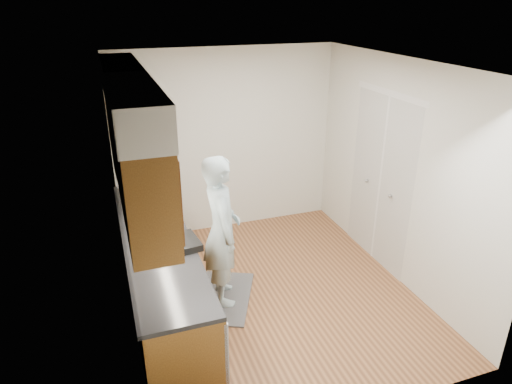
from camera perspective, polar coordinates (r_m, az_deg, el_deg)
floor at (r=5.27m, az=1.98°, el=-12.36°), size 3.50×3.50×0.00m
ceiling at (r=4.32m, az=2.45°, el=15.69°), size 3.50×3.50×0.00m
wall_left at (r=4.38m, az=-16.45°, el=-2.29°), size 0.02×3.50×2.50m
wall_right at (r=5.35m, az=17.36°, el=2.30°), size 0.02×3.50×2.50m
wall_back at (r=6.22m, az=-3.68°, el=6.22°), size 3.00×0.02×2.50m
counter at (r=4.76m, az=-11.76°, el=-10.11°), size 0.64×2.80×1.30m
upper_cabinets at (r=4.19m, az=-15.27°, el=6.94°), size 0.47×2.80×1.21m
closet_door at (r=5.65m, az=15.25°, el=1.21°), size 0.02×1.22×2.05m
floor_mat at (r=5.18m, az=-4.04°, el=-12.96°), size 0.92×1.11×0.02m
person at (r=4.69m, az=-4.36°, el=-3.68°), size 0.50×0.69×1.86m
soap_bottle_a at (r=5.07m, az=-13.00°, el=-0.60°), size 0.11×0.11×0.25m
soap_bottle_b at (r=5.11m, az=-12.78°, el=-0.63°), size 0.10×0.10×0.21m
steel_can at (r=5.11m, az=-12.81°, el=-1.15°), size 0.08×0.08×0.13m
dish_rack at (r=4.27m, az=-10.03°, el=-6.49°), size 0.46×0.40×0.07m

